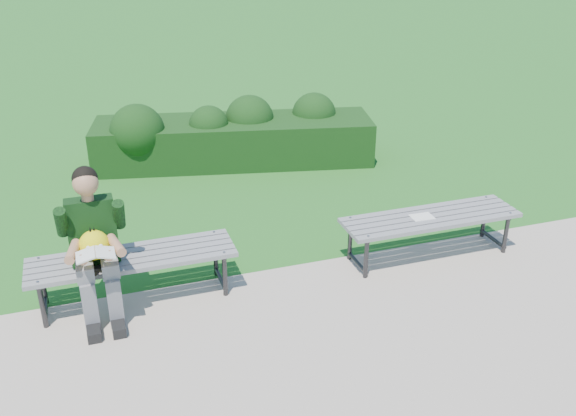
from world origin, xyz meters
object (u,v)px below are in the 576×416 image
(paper_sheet, at_px, (422,217))
(seated_boy, at_px, (94,241))
(bench_left, at_px, (133,261))
(bench_right, at_px, (430,221))
(hedge, at_px, (230,135))

(paper_sheet, bearing_deg, seated_boy, 179.46)
(bench_left, relative_size, paper_sheet, 7.96)
(paper_sheet, bearing_deg, bench_right, 0.00)
(seated_boy, bearing_deg, paper_sheet, -0.54)
(bench_right, bearing_deg, paper_sheet, -180.00)
(hedge, distance_m, seated_boy, 3.82)
(bench_left, bearing_deg, seated_boy, -162.22)
(hedge, relative_size, seated_boy, 2.97)
(seated_boy, bearing_deg, bench_right, -0.52)
(hedge, bearing_deg, bench_right, -69.38)
(hedge, height_order, paper_sheet, hedge)
(bench_right, bearing_deg, hedge, 110.62)
(bench_left, bearing_deg, paper_sheet, -2.56)
(hedge, distance_m, paper_sheet, 3.49)
(hedge, height_order, bench_right, hedge)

